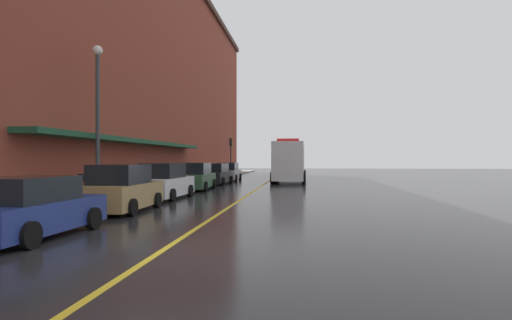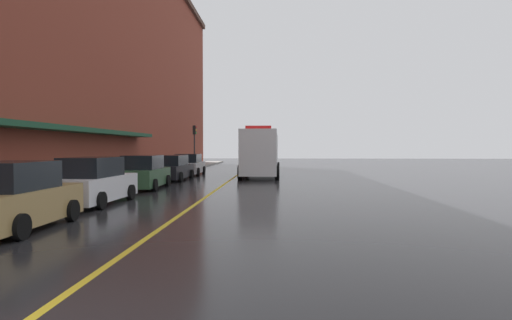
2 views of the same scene
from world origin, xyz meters
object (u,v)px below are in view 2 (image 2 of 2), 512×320
Objects in this scene: parked_car_3 at (144,173)px; parked_car_1 at (14,198)px; traffic_light_near at (194,138)px; box_truck at (261,153)px; parked_car_4 at (172,168)px; parking_meter_2 at (161,163)px; parked_car_2 at (94,182)px; parking_meter_0 at (76,175)px; parked_car_5 at (189,165)px.

parked_car_1 is at bearing 178.31° from parked_car_3.
box_truck is at bearing -57.17° from traffic_light_near.
parked_car_4 reaches higher than parking_meter_2.
parked_car_2 is 2.03m from parking_meter_0.
parked_car_3 is 8.67m from parking_meter_2.
parked_car_1 is 3.24× the size of parking_meter_2.
parked_car_2 reaches higher than parking_meter_0.
parked_car_3 is at bearing 178.97° from parked_car_5.
box_truck is at bearing -16.34° from parked_car_1.
box_truck reaches higher than parked_car_3.
parking_meter_0 is (-1.41, -4.77, 0.22)m from parked_car_3.
traffic_light_near reaches higher than parked_car_4.
parked_car_1 is 32.42m from traffic_light_near.
box_truck is at bearing -18.69° from parked_car_2.
traffic_light_near is at bearing 7.44° from parked_car_5.
parked_car_5 is 9.80m from traffic_light_near.
box_truck is at bearing 9.21° from parking_meter_2.
parked_car_3 is (0.01, 6.23, -0.02)m from parked_car_2.
parked_car_4 is 2.97m from parking_meter_2.
traffic_light_near is (-1.38, 9.41, 2.36)m from parked_car_5.
parked_car_1 reaches higher than parked_car_2.
parked_car_4 is 10.84m from parking_meter_0.
traffic_light_near is at bearing 1.51° from parked_car_1.
parked_car_4 is 15.18m from traffic_light_near.
parked_car_2 reaches higher than parked_car_3.
parking_meter_0 is (-1.47, 6.63, 0.21)m from parked_car_1.
parked_car_5 is at bearing -2.10° from parked_car_3.
parked_car_3 is 0.97× the size of parked_car_4.
parked_car_5 is 3.45× the size of parking_meter_0.
parked_car_4 is at bearing -2.35° from parked_car_3.
parking_meter_2 is (-1.41, 8.55, 0.22)m from parked_car_3.
parking_meter_2 is at bearing 90.00° from parking_meter_0.
parked_car_3 is at bearing -0.71° from parked_car_1.
parked_car_1 is 3.24× the size of parking_meter_0.
box_truck is (5.83, -1.76, 0.96)m from parked_car_5.
parked_car_3 is 21.07m from traffic_light_near.
box_truck reaches higher than parking_meter_0.
parking_meter_2 is at bearing 153.03° from parked_car_5.
parked_car_3 is 3.57× the size of parking_meter_0.
parking_meter_2 is at bearing 6.93° from parked_car_2.
parked_car_4 is at bearing 82.30° from parking_meter_0.
parked_car_2 is 17.03m from box_truck.
parking_meter_2 is (-7.27, -1.18, -0.70)m from box_truck.
parked_car_3 is at bearing -86.30° from traffic_light_near.
parked_car_5 is at bearing 84.94° from parking_meter_0.
parked_car_1 is 0.94× the size of parked_car_5.
parked_car_4 reaches higher than parked_car_5.
traffic_light_near is (0.06, 12.35, 2.10)m from parking_meter_2.
parked_car_5 is at bearing 2.01° from parked_car_4.
parked_car_5 is (0.04, 17.72, -0.06)m from parked_car_2.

